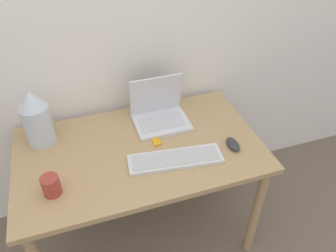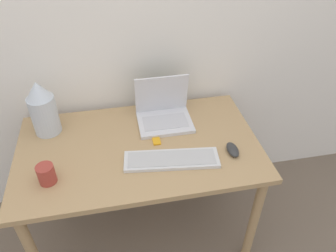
{
  "view_description": "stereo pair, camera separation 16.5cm",
  "coord_description": "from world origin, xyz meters",
  "px_view_note": "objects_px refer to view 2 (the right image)",
  "views": [
    {
      "loc": [
        -0.25,
        -0.86,
        1.85
      ],
      "look_at": [
        0.16,
        0.37,
        0.82
      ],
      "focal_mm": 35.0,
      "sensor_mm": 36.0,
      "label": 1
    },
    {
      "loc": [
        -0.09,
        -0.9,
        1.85
      ],
      "look_at": [
        0.16,
        0.37,
        0.82
      ],
      "focal_mm": 35.0,
      "sensor_mm": 36.0,
      "label": 2
    }
  ],
  "objects_px": {
    "mouse": "(233,150)",
    "mug": "(46,174)",
    "vase": "(43,108)",
    "laptop": "(164,112)",
    "mp3_player": "(157,141)",
    "keyboard": "(172,159)"
  },
  "relations": [
    {
      "from": "laptop",
      "to": "vase",
      "type": "height_order",
      "value": "vase"
    },
    {
      "from": "vase",
      "to": "keyboard",
      "type": "bearing_deg",
      "value": -30.41
    },
    {
      "from": "keyboard",
      "to": "mp3_player",
      "type": "xyz_separation_m",
      "value": [
        -0.05,
        0.15,
        -0.01
      ]
    },
    {
      "from": "mug",
      "to": "keyboard",
      "type": "bearing_deg",
      "value": 2.11
    },
    {
      "from": "laptop",
      "to": "mug",
      "type": "relative_size",
      "value": 3.13
    },
    {
      "from": "laptop",
      "to": "mouse",
      "type": "relative_size",
      "value": 2.72
    },
    {
      "from": "keyboard",
      "to": "mp3_player",
      "type": "height_order",
      "value": "keyboard"
    },
    {
      "from": "keyboard",
      "to": "vase",
      "type": "distance_m",
      "value": 0.72
    },
    {
      "from": "vase",
      "to": "mug",
      "type": "distance_m",
      "value": 0.39
    },
    {
      "from": "vase",
      "to": "mp3_player",
      "type": "height_order",
      "value": "vase"
    },
    {
      "from": "mouse",
      "to": "mug",
      "type": "bearing_deg",
      "value": -178.39
    },
    {
      "from": "mouse",
      "to": "mug",
      "type": "relative_size",
      "value": 1.15
    },
    {
      "from": "mouse",
      "to": "vase",
      "type": "height_order",
      "value": "vase"
    },
    {
      "from": "mug",
      "to": "mouse",
      "type": "bearing_deg",
      "value": 1.61
    },
    {
      "from": "laptop",
      "to": "keyboard",
      "type": "bearing_deg",
      "value": -93.94
    },
    {
      "from": "mouse",
      "to": "mug",
      "type": "xyz_separation_m",
      "value": [
        -0.89,
        -0.03,
        0.03
      ]
    },
    {
      "from": "mug",
      "to": "laptop",
      "type": "bearing_deg",
      "value": 30.52
    },
    {
      "from": "laptop",
      "to": "mp3_player",
      "type": "height_order",
      "value": "laptop"
    },
    {
      "from": "mouse",
      "to": "vase",
      "type": "xyz_separation_m",
      "value": [
        -0.92,
        0.35,
        0.13
      ]
    },
    {
      "from": "laptop",
      "to": "mp3_player",
      "type": "distance_m",
      "value": 0.2
    },
    {
      "from": "mouse",
      "to": "vase",
      "type": "distance_m",
      "value": 1.0
    },
    {
      "from": "mouse",
      "to": "mug",
      "type": "height_order",
      "value": "mug"
    }
  ]
}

